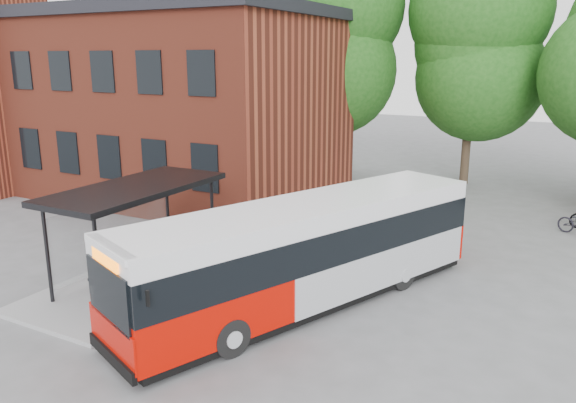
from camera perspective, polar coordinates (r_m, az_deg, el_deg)
The scene contains 6 objects.
ground at distance 15.37m, azimuth 0.56°, elevation -9.93°, with size 100.00×100.00×0.00m, color #5D5D5F.
station_building at distance 29.04m, azimuth -14.16°, elevation 9.87°, with size 18.40×10.40×8.50m, color maroon, non-canonical shape.
bus_shelter at distance 16.59m, azimuth -14.99°, elevation -3.22°, with size 3.60×7.00×2.90m, color black, non-canonical shape.
tree_0 at distance 31.04m, azimuth 4.72°, elevation 12.83°, with size 7.92×7.92×11.00m, color #1B4D14, non-canonical shape.
tree_1 at distance 29.92m, azimuth 18.13°, elevation 11.55°, with size 7.92×7.92×10.40m, color #1B4D14, non-canonical shape.
city_bus at distance 14.68m, azimuth 2.03°, elevation -5.35°, with size 2.31×10.83×2.75m, color #C60A00, non-canonical shape.
Camera 1 is at (6.54, -12.38, 6.34)m, focal length 35.00 mm.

